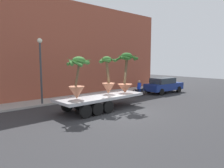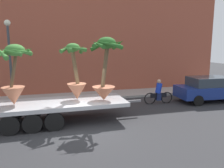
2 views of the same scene
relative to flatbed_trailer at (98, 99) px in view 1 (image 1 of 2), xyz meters
The scene contains 10 objects.
ground_plane 1.95m from the flatbed_trailer, 50.95° to the right, with size 60.00×60.00×0.00m, color #2D2D30.
sidewalk 4.89m from the flatbed_trailer, 76.51° to the left, with size 24.00×2.20×0.15m, color #A39E99.
building_facade 7.44m from the flatbed_trailer, 80.00° to the left, with size 24.00×1.20×8.74m, color #9E4C38.
flatbed_trailer is the anchor object (origin of this frame).
potted_palm_rear 2.16m from the flatbed_trailer, behind, with size 1.65×1.60×2.64m.
potted_palm_middle 1.75m from the flatbed_trailer, 12.00° to the left, with size 1.26×1.32×2.68m.
potted_palm_front 2.97m from the flatbed_trailer, ahead, with size 1.59×1.64×2.96m.
cyclist 6.55m from the flatbed_trailer, 15.76° to the left, with size 1.84×0.36×1.54m.
parked_car 9.85m from the flatbed_trailer, ahead, with size 4.54×2.01×1.58m.
street_lamp 5.13m from the flatbed_trailer, 119.84° to the left, with size 0.36×0.36×4.83m.
Camera 1 is at (-9.54, -9.56, 3.39)m, focal length 33.12 mm.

